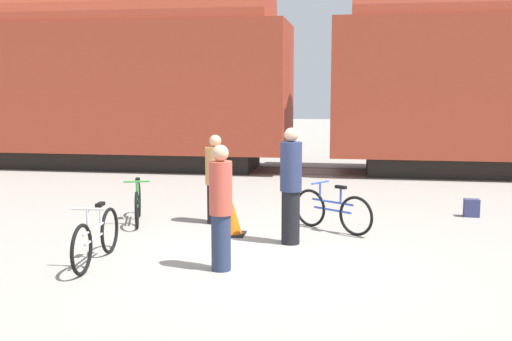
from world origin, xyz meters
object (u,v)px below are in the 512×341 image
freight_train (311,68)px  person_in_navy (291,186)px  person_in_red (221,207)px  person_in_tan (216,180)px  traffic_cone (233,220)px  bicycle_blue (332,211)px  bicycle_green (138,203)px  bicycle_silver (96,238)px  backpack (472,208)px

freight_train → person_in_navy: size_ratio=30.22×
freight_train → person_in_red: freight_train is taller
person_in_tan → traffic_cone: bearing=52.9°
traffic_cone → bicycle_blue: bearing=18.7°
bicycle_blue → person_in_tan: 2.18m
freight_train → bicycle_green: size_ratio=34.74×
bicycle_green → traffic_cone: size_ratio=2.90×
person_in_tan → person_in_red: 2.87m
person_in_navy → traffic_cone: size_ratio=3.33×
bicycle_silver → backpack: size_ratio=5.17×
bicycle_green → person_in_navy: (2.92, -1.07, 0.58)m
freight_train → person_in_tan: (-1.18, -7.21, -2.24)m
person_in_red → traffic_cone: (-0.23, 1.95, -0.61)m
bicycle_silver → person_in_navy: bearing=30.6°
freight_train → bicycle_green: bearing=-109.4°
bicycle_blue → person_in_tan: (-2.11, 0.28, 0.44)m
freight_train → backpack: freight_train is taller
bicycle_blue → person_in_navy: 1.27m
bicycle_silver → person_in_red: person_in_red is taller
bicycle_green → traffic_cone: 2.02m
bicycle_green → person_in_red: (2.14, -2.61, 0.51)m
bicycle_blue → backpack: (2.59, 1.60, -0.19)m
bicycle_silver → bicycle_blue: (3.18, 2.47, -0.01)m
bicycle_green → person_in_navy: person_in_navy is taller
person_in_navy → backpack: person_in_navy is taller
bicycle_green → backpack: (6.13, 1.49, -0.18)m
freight_train → person_in_red: 10.23m
person_in_navy → person_in_tan: bearing=-145.7°
bicycle_green → bicycle_blue: (3.53, -0.11, 0.01)m
person_in_navy → bicycle_blue: bearing=131.0°
person_in_tan → traffic_cone: (0.49, -0.83, -0.54)m
freight_train → bicycle_green: freight_train is taller
bicycle_silver → person_in_tan: size_ratio=1.09×
freight_train → person_in_tan: size_ratio=34.39×
person_in_red → traffic_cone: size_ratio=3.09×
bicycle_green → traffic_cone: bearing=-19.1°
bicycle_green → person_in_tan: 1.50m
bicycle_green → person_in_navy: bearing=-20.1°
freight_train → bicycle_silver: bearing=-102.7°
freight_train → backpack: 7.44m
bicycle_silver → person_in_navy: size_ratio=0.96×
bicycle_silver → backpack: bicycle_silver is taller
bicycle_blue → person_in_red: 2.91m
bicycle_silver → person_in_red: (1.79, -0.03, 0.50)m
person_in_tan → backpack: person_in_tan is taller
person_in_red → person_in_navy: 1.73m
person_in_tan → person_in_navy: bearing=73.0°
person_in_tan → person_in_navy: person_in_navy is taller
backpack → traffic_cone: 4.74m
person_in_tan → traffic_cone: person_in_tan is taller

